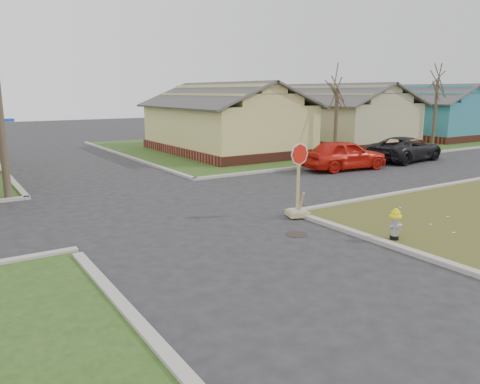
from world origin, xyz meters
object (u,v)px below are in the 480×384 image
red_sedan (344,155)px  dark_pickup (406,149)px  fire_hydrant (395,222)px  stop_sign (298,200)px

red_sedan → dark_pickup: bearing=-80.1°
fire_hydrant → red_sedan: 12.09m
red_sedan → dark_pickup: (5.39, 0.34, -0.08)m
fire_hydrant → dark_pickup: bearing=50.8°
stop_sign → dark_pickup: stop_sign is taller
stop_sign → red_sedan: 10.18m
stop_sign → dark_pickup: (13.56, 6.41, 0.15)m
stop_sign → dark_pickup: bearing=44.8°
stop_sign → red_sedan: bearing=56.1°
fire_hydrant → stop_sign: stop_sign is taller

